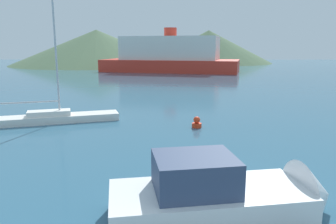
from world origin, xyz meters
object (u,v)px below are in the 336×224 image
motorboat_near (229,198)px  ferry_distant (170,56)px  buoy_marker (197,123)px  sailboat_inner (49,117)px

motorboat_near → ferry_distant: (-1.96, 54.75, 2.36)m
motorboat_near → buoy_marker: (-0.14, 10.40, -0.29)m
motorboat_near → ferry_distant: 54.83m
sailboat_inner → buoy_marker: (9.23, -1.19, -0.06)m
motorboat_near → sailboat_inner: size_ratio=0.77×
motorboat_near → buoy_marker: size_ratio=10.10×
sailboat_inner → buoy_marker: 9.30m
buoy_marker → ferry_distant: bearing=92.4°
sailboat_inner → ferry_distant: size_ratio=0.32×
motorboat_near → sailboat_inner: 14.91m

